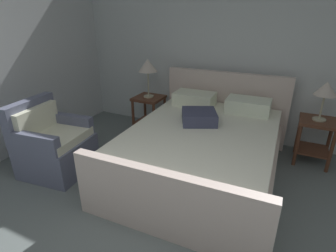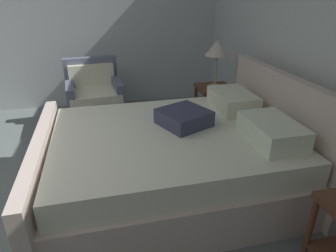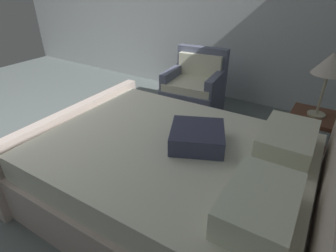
{
  "view_description": "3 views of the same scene",
  "coord_description": "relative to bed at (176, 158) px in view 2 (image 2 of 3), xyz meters",
  "views": [
    {
      "loc": [
        0.66,
        -0.74,
        1.87
      ],
      "look_at": [
        -0.59,
        1.86,
        0.63
      ],
      "focal_mm": 28.7,
      "sensor_mm": 36.0,
      "label": 1
    },
    {
      "loc": [
        2.09,
        1.49,
        1.76
      ],
      "look_at": [
        -0.24,
        1.98,
        0.65
      ],
      "focal_mm": 31.5,
      "sensor_mm": 36.0,
      "label": 2
    },
    {
      "loc": [
        1.31,
        2.93,
        1.78
      ],
      "look_at": [
        -0.3,
        1.88,
        0.71
      ],
      "focal_mm": 29.27,
      "sensor_mm": 36.0,
      "label": 3
    }
  ],
  "objects": [
    {
      "name": "table_lamp_left",
      "position": [
        -1.21,
        0.8,
        0.74
      ],
      "size": [
        0.29,
        0.29,
        0.6
      ],
      "color": "#B7B293",
      "rests_on": "nightstand_left"
    },
    {
      "name": "nightstand_left",
      "position": [
        -1.21,
        0.8,
        0.06
      ],
      "size": [
        0.44,
        0.44,
        0.6
      ],
      "color": "brown",
      "rests_on": "ground"
    },
    {
      "name": "bed",
      "position": [
        0.0,
        0.0,
        0.0
      ],
      "size": [
        1.85,
        2.33,
        1.06
      ],
      "color": "beige",
      "rests_on": "ground"
    },
    {
      "name": "armchair",
      "position": [
        -1.69,
        -0.75,
        0.01
      ],
      "size": [
        0.81,
        0.8,
        0.9
      ],
      "color": "slate",
      "rests_on": "ground"
    }
  ]
}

